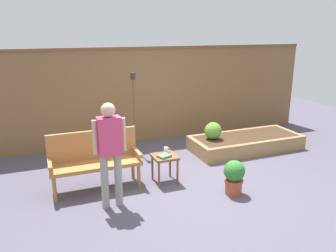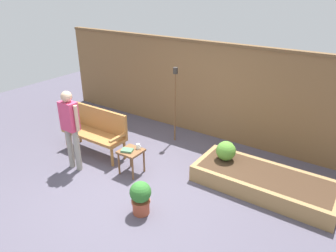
{
  "view_description": "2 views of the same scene",
  "coord_description": "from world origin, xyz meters",
  "px_view_note": "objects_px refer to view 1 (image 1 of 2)",
  "views": [
    {
      "loc": [
        -2.25,
        -4.59,
        2.51
      ],
      "look_at": [
        -0.22,
        0.57,
        0.91
      ],
      "focal_mm": 35.65,
      "sensor_mm": 36.0,
      "label": 1
    },
    {
      "loc": [
        3.04,
        -3.53,
        3.29
      ],
      "look_at": [
        0.14,
        0.74,
        0.94
      ],
      "focal_mm": 33.81,
      "sensor_mm": 36.0,
      "label": 2
    }
  ],
  "objects_px": {
    "person_by_bench": "(110,146)",
    "potted_boxwood": "(234,176)",
    "tiki_torch": "(134,99)",
    "garden_bench": "(94,156)",
    "shrub_near_bench": "(213,131)",
    "book_on_table": "(164,156)",
    "cup_on_table": "(166,150)",
    "side_table": "(165,160)"
  },
  "relations": [
    {
      "from": "tiki_torch",
      "to": "person_by_bench",
      "type": "height_order",
      "value": "tiki_torch"
    },
    {
      "from": "shrub_near_bench",
      "to": "person_by_bench",
      "type": "distance_m",
      "value": 2.89
    },
    {
      "from": "garden_bench",
      "to": "book_on_table",
      "type": "bearing_deg",
      "value": -15.97
    },
    {
      "from": "cup_on_table",
      "to": "book_on_table",
      "type": "distance_m",
      "value": 0.22
    },
    {
      "from": "cup_on_table",
      "to": "shrub_near_bench",
      "type": "xyz_separation_m",
      "value": [
        1.38,
        0.83,
        -0.05
      ]
    },
    {
      "from": "cup_on_table",
      "to": "shrub_near_bench",
      "type": "bearing_deg",
      "value": 31.13
    },
    {
      "from": "potted_boxwood",
      "to": "person_by_bench",
      "type": "distance_m",
      "value": 2.0
    },
    {
      "from": "garden_bench",
      "to": "side_table",
      "type": "height_order",
      "value": "garden_bench"
    },
    {
      "from": "potted_boxwood",
      "to": "person_by_bench",
      "type": "bearing_deg",
      "value": 170.29
    },
    {
      "from": "cup_on_table",
      "to": "book_on_table",
      "type": "relative_size",
      "value": 0.53
    },
    {
      "from": "person_by_bench",
      "to": "cup_on_table",
      "type": "bearing_deg",
      "value": 29.26
    },
    {
      "from": "tiki_torch",
      "to": "person_by_bench",
      "type": "bearing_deg",
      "value": -114.48
    },
    {
      "from": "garden_bench",
      "to": "person_by_bench",
      "type": "distance_m",
      "value": 0.83
    },
    {
      "from": "shrub_near_bench",
      "to": "tiki_torch",
      "type": "height_order",
      "value": "tiki_torch"
    },
    {
      "from": "tiki_torch",
      "to": "book_on_table",
      "type": "bearing_deg",
      "value": -88.77
    },
    {
      "from": "side_table",
      "to": "tiki_torch",
      "type": "bearing_deg",
      "value": 92.45
    },
    {
      "from": "tiki_torch",
      "to": "person_by_bench",
      "type": "xyz_separation_m",
      "value": [
        -0.94,
        -2.07,
        -0.22
      ]
    },
    {
      "from": "cup_on_table",
      "to": "book_on_table",
      "type": "xyz_separation_m",
      "value": [
        -0.11,
        -0.19,
        -0.03
      ]
    },
    {
      "from": "side_table",
      "to": "potted_boxwood",
      "type": "xyz_separation_m",
      "value": [
        0.86,
        -0.8,
        -0.09
      ]
    },
    {
      "from": "garden_bench",
      "to": "potted_boxwood",
      "type": "xyz_separation_m",
      "value": [
        1.99,
        -1.05,
        -0.24
      ]
    },
    {
      "from": "garden_bench",
      "to": "potted_boxwood",
      "type": "relative_size",
      "value": 2.59
    },
    {
      "from": "garden_bench",
      "to": "cup_on_table",
      "type": "relative_size",
      "value": 13.12
    },
    {
      "from": "tiki_torch",
      "to": "garden_bench",
      "type": "bearing_deg",
      "value": -128.33
    },
    {
      "from": "tiki_torch",
      "to": "side_table",
      "type": "bearing_deg",
      "value": -87.55
    },
    {
      "from": "book_on_table",
      "to": "potted_boxwood",
      "type": "relative_size",
      "value": 0.37
    },
    {
      "from": "side_table",
      "to": "shrub_near_bench",
      "type": "bearing_deg",
      "value": 33.48
    },
    {
      "from": "potted_boxwood",
      "to": "tiki_torch",
      "type": "relative_size",
      "value": 0.33
    },
    {
      "from": "garden_bench",
      "to": "shrub_near_bench",
      "type": "bearing_deg",
      "value": 15.43
    },
    {
      "from": "shrub_near_bench",
      "to": "person_by_bench",
      "type": "height_order",
      "value": "person_by_bench"
    },
    {
      "from": "potted_boxwood",
      "to": "shrub_near_bench",
      "type": "height_order",
      "value": "shrub_near_bench"
    },
    {
      "from": "book_on_table",
      "to": "person_by_bench",
      "type": "bearing_deg",
      "value": -177.67
    },
    {
      "from": "shrub_near_bench",
      "to": "tiki_torch",
      "type": "xyz_separation_m",
      "value": [
        -1.52,
        0.63,
        0.68
      ]
    },
    {
      "from": "cup_on_table",
      "to": "shrub_near_bench",
      "type": "relative_size",
      "value": 0.3
    },
    {
      "from": "tiki_torch",
      "to": "shrub_near_bench",
      "type": "bearing_deg",
      "value": -22.45
    },
    {
      "from": "cup_on_table",
      "to": "person_by_bench",
      "type": "bearing_deg",
      "value": -150.74
    },
    {
      "from": "garden_bench",
      "to": "potted_boxwood",
      "type": "distance_m",
      "value": 2.26
    },
    {
      "from": "potted_boxwood",
      "to": "side_table",
      "type": "bearing_deg",
      "value": 137.09
    },
    {
      "from": "potted_boxwood",
      "to": "tiki_torch",
      "type": "bearing_deg",
      "value": 111.23
    },
    {
      "from": "person_by_bench",
      "to": "potted_boxwood",
      "type": "bearing_deg",
      "value": -9.71
    },
    {
      "from": "side_table",
      "to": "potted_boxwood",
      "type": "distance_m",
      "value": 1.18
    },
    {
      "from": "book_on_table",
      "to": "person_by_bench",
      "type": "distance_m",
      "value": 1.15
    },
    {
      "from": "cup_on_table",
      "to": "person_by_bench",
      "type": "distance_m",
      "value": 1.31
    }
  ]
}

